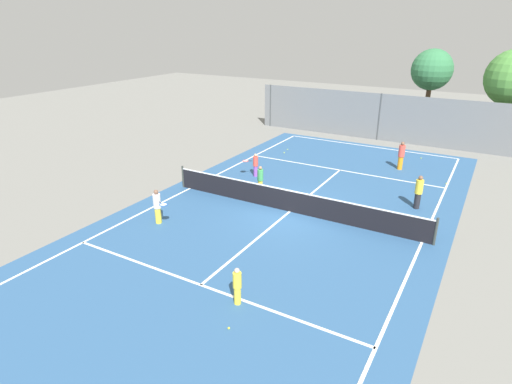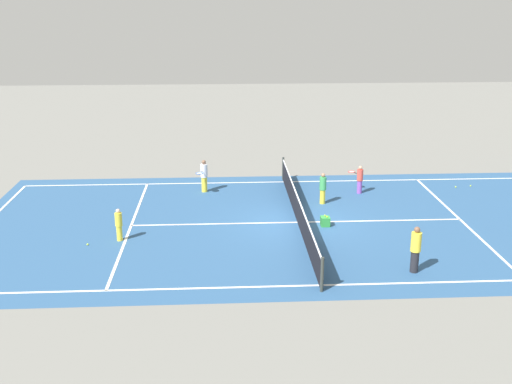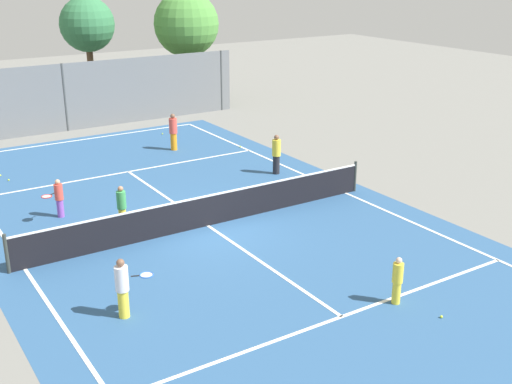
{
  "view_description": "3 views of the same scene",
  "coord_description": "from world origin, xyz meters",
  "px_view_note": "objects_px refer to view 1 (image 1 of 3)",
  "views": [
    {
      "loc": [
        7.08,
        -15.17,
        7.66
      ],
      "look_at": [
        -0.71,
        -1.72,
        1.38
      ],
      "focal_mm": 29.52,
      "sensor_mm": 36.0,
      "label": 1
    },
    {
      "loc": [
        22.41,
        -2.87,
        8.35
      ],
      "look_at": [
        0.04,
        -1.62,
        1.28
      ],
      "focal_mm": 43.53,
      "sensor_mm": 36.0,
      "label": 2
    },
    {
      "loc": [
        -8.62,
        -16.21,
        7.68
      ],
      "look_at": [
        1.0,
        -1.19,
        1.27
      ],
      "focal_mm": 45.22,
      "sensor_mm": 36.0,
      "label": 3
    }
  ],
  "objects_px": {
    "player_1": "(158,206)",
    "tennis_ball_0": "(229,328)",
    "tennis_ball_2": "(284,153)",
    "ball_crate": "(308,202)",
    "tennis_ball_3": "(421,158)",
    "player_4": "(401,155)",
    "player_5": "(260,179)",
    "player_3": "(419,192)",
    "tennis_ball_5": "(446,184)",
    "tennis_ball_1": "(288,150)",
    "player_0": "(255,165)",
    "player_2": "(237,286)"
  },
  "relations": [
    {
      "from": "tennis_ball_0",
      "to": "tennis_ball_2",
      "type": "relative_size",
      "value": 1.0
    },
    {
      "from": "player_0",
      "to": "tennis_ball_3",
      "type": "xyz_separation_m",
      "value": [
        7.12,
        7.74,
        -0.62
      ]
    },
    {
      "from": "player_1",
      "to": "tennis_ball_0",
      "type": "xyz_separation_m",
      "value": [
        6.06,
        -3.95,
        -0.72
      ]
    },
    {
      "from": "player_5",
      "to": "tennis_ball_1",
      "type": "xyz_separation_m",
      "value": [
        -2.06,
        7.21,
        -0.65
      ]
    },
    {
      "from": "player_4",
      "to": "tennis_ball_3",
      "type": "height_order",
      "value": "player_4"
    },
    {
      "from": "player_0",
      "to": "tennis_ball_1",
      "type": "height_order",
      "value": "player_0"
    },
    {
      "from": "player_0",
      "to": "tennis_ball_0",
      "type": "bearing_deg",
      "value": -63.12
    },
    {
      "from": "tennis_ball_2",
      "to": "ball_crate",
      "type": "bearing_deg",
      "value": -55.94
    },
    {
      "from": "player_5",
      "to": "player_4",
      "type": "bearing_deg",
      "value": 53.81
    },
    {
      "from": "player_1",
      "to": "ball_crate",
      "type": "height_order",
      "value": "player_1"
    },
    {
      "from": "player_1",
      "to": "player_5",
      "type": "relative_size",
      "value": 1.1
    },
    {
      "from": "player_4",
      "to": "tennis_ball_0",
      "type": "distance_m",
      "value": 15.95
    },
    {
      "from": "tennis_ball_5",
      "to": "ball_crate",
      "type": "bearing_deg",
      "value": -129.77
    },
    {
      "from": "player_4",
      "to": "tennis_ball_5",
      "type": "relative_size",
      "value": 24.05
    },
    {
      "from": "player_3",
      "to": "player_5",
      "type": "distance_m",
      "value": 7.16
    },
    {
      "from": "player_1",
      "to": "tennis_ball_0",
      "type": "relative_size",
      "value": 22.1
    },
    {
      "from": "tennis_ball_3",
      "to": "tennis_ball_5",
      "type": "bearing_deg",
      "value": -63.56
    },
    {
      "from": "player_5",
      "to": "player_3",
      "type": "bearing_deg",
      "value": 14.81
    },
    {
      "from": "player_5",
      "to": "ball_crate",
      "type": "height_order",
      "value": "player_5"
    },
    {
      "from": "player_0",
      "to": "tennis_ball_1",
      "type": "relative_size",
      "value": 19.03
    },
    {
      "from": "player_4",
      "to": "tennis_ball_0",
      "type": "height_order",
      "value": "player_4"
    },
    {
      "from": "player_4",
      "to": "tennis_ball_3",
      "type": "bearing_deg",
      "value": 75.6
    },
    {
      "from": "player_4",
      "to": "ball_crate",
      "type": "distance_m",
      "value": 7.66
    },
    {
      "from": "ball_crate",
      "to": "tennis_ball_5",
      "type": "distance_m",
      "value": 7.85
    },
    {
      "from": "ball_crate",
      "to": "tennis_ball_2",
      "type": "bearing_deg",
      "value": 124.06
    },
    {
      "from": "player_1",
      "to": "tennis_ball_2",
      "type": "height_order",
      "value": "player_1"
    },
    {
      "from": "player_1",
      "to": "tennis_ball_2",
      "type": "xyz_separation_m",
      "value": [
        0.02,
        11.48,
        -0.72
      ]
    },
    {
      "from": "player_1",
      "to": "player_5",
      "type": "bearing_deg",
      "value": 68.87
    },
    {
      "from": "player_2",
      "to": "tennis_ball_5",
      "type": "relative_size",
      "value": 18.16
    },
    {
      "from": "tennis_ball_5",
      "to": "tennis_ball_2",
      "type": "bearing_deg",
      "value": 175.59
    },
    {
      "from": "player_1",
      "to": "tennis_ball_1",
      "type": "relative_size",
      "value": 22.1
    },
    {
      "from": "player_1",
      "to": "tennis_ball_3",
      "type": "relative_size",
      "value": 22.1
    },
    {
      "from": "player_4",
      "to": "tennis_ball_5",
      "type": "distance_m",
      "value": 2.98
    },
    {
      "from": "tennis_ball_2",
      "to": "tennis_ball_0",
      "type": "bearing_deg",
      "value": -68.62
    },
    {
      "from": "player_5",
      "to": "tennis_ball_0",
      "type": "distance_m",
      "value": 9.9
    },
    {
      "from": "tennis_ball_0",
      "to": "tennis_ball_3",
      "type": "xyz_separation_m",
      "value": [
        1.63,
        18.57,
        0.0
      ]
    },
    {
      "from": "tennis_ball_3",
      "to": "ball_crate",
      "type": "bearing_deg",
      "value": -107.36
    },
    {
      "from": "player_0",
      "to": "tennis_ball_2",
      "type": "distance_m",
      "value": 4.68
    },
    {
      "from": "player_5",
      "to": "ball_crate",
      "type": "xyz_separation_m",
      "value": [
        2.66,
        -0.32,
        -0.5
      ]
    },
    {
      "from": "player_3",
      "to": "tennis_ball_0",
      "type": "height_order",
      "value": "player_3"
    },
    {
      "from": "player_0",
      "to": "ball_crate",
      "type": "bearing_deg",
      "value": -28.31
    },
    {
      "from": "player_0",
      "to": "player_5",
      "type": "distance_m",
      "value": 2.31
    },
    {
      "from": "tennis_ball_3",
      "to": "player_4",
      "type": "bearing_deg",
      "value": -104.4
    },
    {
      "from": "player_0",
      "to": "player_2",
      "type": "bearing_deg",
      "value": -62.45
    },
    {
      "from": "player_3",
      "to": "player_4",
      "type": "distance_m",
      "value": 5.42
    },
    {
      "from": "tennis_ball_0",
      "to": "player_0",
      "type": "bearing_deg",
      "value": 116.88
    },
    {
      "from": "player_2",
      "to": "tennis_ball_5",
      "type": "xyz_separation_m",
      "value": [
        3.96,
        13.63,
        -0.58
      ]
    },
    {
      "from": "player_3",
      "to": "tennis_ball_5",
      "type": "height_order",
      "value": "player_3"
    },
    {
      "from": "player_1",
      "to": "player_5",
      "type": "height_order",
      "value": "player_1"
    },
    {
      "from": "tennis_ball_1",
      "to": "tennis_ball_3",
      "type": "xyz_separation_m",
      "value": [
        7.81,
        2.38,
        0.0
      ]
    }
  ]
}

